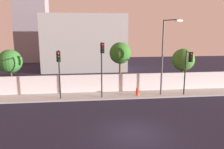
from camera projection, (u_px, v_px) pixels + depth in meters
ground_plane at (135, 133)px, 14.13m from camera, size 80.00×80.00×0.00m
sidewalk at (117, 95)px, 22.11m from camera, size 36.00×2.40×0.15m
perimeter_wall at (115, 83)px, 23.17m from camera, size 36.00×0.18×1.80m
traffic_light_left at (59, 64)px, 19.53m from camera, size 0.36×1.52×4.51m
traffic_light_center at (102, 59)px, 20.00m from camera, size 0.34×1.35×5.17m
traffic_light_right at (188, 64)px, 20.83m from camera, size 0.45×1.63×4.32m
street_lamp_curbside at (165, 52)px, 21.04m from camera, size 1.00×2.31×7.17m
fire_hydrant at (137, 91)px, 21.81m from camera, size 0.44×0.26×0.75m
roadside_tree_leftmost at (10, 61)px, 22.45m from camera, size 2.37×2.37×4.50m
roadside_tree_midleft at (120, 53)px, 23.60m from camera, size 2.26×2.26×5.14m
roadside_tree_midright at (183, 60)px, 24.56m from camera, size 2.45×2.45×4.42m
low_building_distant at (85, 43)px, 35.80m from camera, size 12.97×6.00×8.80m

